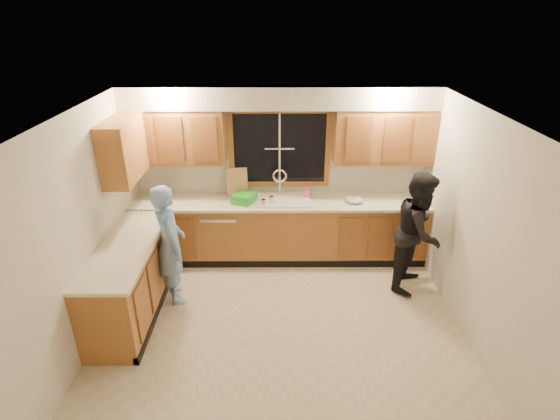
{
  "coord_description": "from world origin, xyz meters",
  "views": [
    {
      "loc": [
        -0.03,
        -4.06,
        3.44
      ],
      "look_at": [
        -0.0,
        0.65,
        1.22
      ],
      "focal_mm": 28.0,
      "sensor_mm": 36.0,
      "label": 1
    }
  ],
  "objects_px": {
    "man": "(170,244)",
    "knife_block": "(164,193)",
    "soap_bottle": "(307,192)",
    "bowl": "(355,201)",
    "sink": "(280,204)",
    "dishwasher": "(222,233)",
    "dish_crate": "(244,198)",
    "woman": "(419,232)",
    "stove": "(115,308)"
  },
  "relations": [
    {
      "from": "knife_block",
      "to": "woman",
      "type": "bearing_deg",
      "value": -17.9
    },
    {
      "from": "knife_block",
      "to": "sink",
      "type": "bearing_deg",
      "value": -6.47
    },
    {
      "from": "dish_crate",
      "to": "bowl",
      "type": "height_order",
      "value": "dish_crate"
    },
    {
      "from": "man",
      "to": "dish_crate",
      "type": "xyz_separation_m",
      "value": [
        0.85,
        0.93,
        0.21
      ]
    },
    {
      "from": "knife_block",
      "to": "bowl",
      "type": "distance_m",
      "value": 2.69
    },
    {
      "from": "stove",
      "to": "dish_crate",
      "type": "relative_size",
      "value": 3.08
    },
    {
      "from": "dishwasher",
      "to": "knife_block",
      "type": "bearing_deg",
      "value": 176.74
    },
    {
      "from": "soap_bottle",
      "to": "stove",
      "type": "bearing_deg",
      "value": -138.84
    },
    {
      "from": "woman",
      "to": "man",
      "type": "bearing_deg",
      "value": 123.22
    },
    {
      "from": "knife_block",
      "to": "bowl",
      "type": "height_order",
      "value": "knife_block"
    },
    {
      "from": "woman",
      "to": "knife_block",
      "type": "bearing_deg",
      "value": 105.85
    },
    {
      "from": "stove",
      "to": "bowl",
      "type": "bearing_deg",
      "value": 31.54
    },
    {
      "from": "stove",
      "to": "soap_bottle",
      "type": "bearing_deg",
      "value": 41.16
    },
    {
      "from": "dishwasher",
      "to": "stove",
      "type": "xyz_separation_m",
      "value": [
        -0.95,
        -1.81,
        0.04
      ]
    },
    {
      "from": "dishwasher",
      "to": "soap_bottle",
      "type": "bearing_deg",
      "value": 5.13
    },
    {
      "from": "woman",
      "to": "dish_crate",
      "type": "height_order",
      "value": "woman"
    },
    {
      "from": "knife_block",
      "to": "dish_crate",
      "type": "distance_m",
      "value": 1.14
    },
    {
      "from": "bowl",
      "to": "sink",
      "type": "bearing_deg",
      "value": 176.06
    },
    {
      "from": "soap_bottle",
      "to": "knife_block",
      "type": "bearing_deg",
      "value": -178.11
    },
    {
      "from": "sink",
      "to": "dishwasher",
      "type": "relative_size",
      "value": 1.05
    },
    {
      "from": "dishwasher",
      "to": "dish_crate",
      "type": "height_order",
      "value": "dish_crate"
    },
    {
      "from": "knife_block",
      "to": "soap_bottle",
      "type": "xyz_separation_m",
      "value": [
        2.04,
        0.07,
        -0.01
      ]
    },
    {
      "from": "dishwasher",
      "to": "soap_bottle",
      "type": "relative_size",
      "value": 4.45
    },
    {
      "from": "man",
      "to": "knife_block",
      "type": "distance_m",
      "value": 1.09
    },
    {
      "from": "dish_crate",
      "to": "soap_bottle",
      "type": "height_order",
      "value": "soap_bottle"
    },
    {
      "from": "knife_block",
      "to": "dishwasher",
      "type": "bearing_deg",
      "value": -8.68
    },
    {
      "from": "dish_crate",
      "to": "bowl",
      "type": "bearing_deg",
      "value": -0.18
    },
    {
      "from": "sink",
      "to": "stove",
      "type": "bearing_deg",
      "value": -134.61
    },
    {
      "from": "soap_bottle",
      "to": "dishwasher",
      "type": "bearing_deg",
      "value": -174.87
    },
    {
      "from": "dishwasher",
      "to": "man",
      "type": "distance_m",
      "value": 1.16
    },
    {
      "from": "dishwasher",
      "to": "soap_bottle",
      "type": "distance_m",
      "value": 1.39
    },
    {
      "from": "sink",
      "to": "knife_block",
      "type": "relative_size",
      "value": 4.27
    },
    {
      "from": "sink",
      "to": "bowl",
      "type": "distance_m",
      "value": 1.06
    },
    {
      "from": "bowl",
      "to": "stove",
      "type": "bearing_deg",
      "value": -148.46
    },
    {
      "from": "man",
      "to": "stove",
      "type": "bearing_deg",
      "value": 127.95
    },
    {
      "from": "dishwasher",
      "to": "man",
      "type": "bearing_deg",
      "value": -117.09
    },
    {
      "from": "man",
      "to": "woman",
      "type": "distance_m",
      "value": 3.15
    },
    {
      "from": "knife_block",
      "to": "soap_bottle",
      "type": "bearing_deg",
      "value": -3.52
    },
    {
      "from": "bowl",
      "to": "soap_bottle",
      "type": "bearing_deg",
      "value": 165.46
    },
    {
      "from": "soap_bottle",
      "to": "bowl",
      "type": "distance_m",
      "value": 0.68
    },
    {
      "from": "sink",
      "to": "stove",
      "type": "xyz_separation_m",
      "value": [
        -1.8,
        -1.82,
        -0.41
      ]
    },
    {
      "from": "woman",
      "to": "soap_bottle",
      "type": "distance_m",
      "value": 1.63
    },
    {
      "from": "dish_crate",
      "to": "knife_block",
      "type": "bearing_deg",
      "value": 175.08
    },
    {
      "from": "man",
      "to": "woman",
      "type": "relative_size",
      "value": 0.98
    },
    {
      "from": "sink",
      "to": "man",
      "type": "height_order",
      "value": "man"
    },
    {
      "from": "sink",
      "to": "soap_bottle",
      "type": "bearing_deg",
      "value": 13.74
    },
    {
      "from": "woman",
      "to": "bowl",
      "type": "distance_m",
      "value": 0.99
    },
    {
      "from": "man",
      "to": "soap_bottle",
      "type": "bearing_deg",
      "value": -81.68
    },
    {
      "from": "soap_bottle",
      "to": "bowl",
      "type": "height_order",
      "value": "soap_bottle"
    },
    {
      "from": "sink",
      "to": "man",
      "type": "distance_m",
      "value": 1.68
    }
  ]
}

